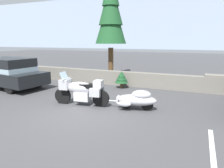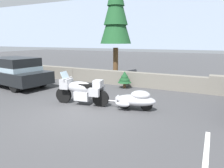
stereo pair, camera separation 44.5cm
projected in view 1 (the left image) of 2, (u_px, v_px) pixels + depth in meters
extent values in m
plane|color=#424244|center=(82.00, 114.00, 7.36)|extent=(80.00, 80.00, 0.00)
cube|color=slate|center=(23.00, 71.00, 14.94)|extent=(8.00, 0.45, 0.81)
cube|color=slate|center=(128.00, 79.00, 11.89)|extent=(8.00, 0.44, 0.80)
cube|color=#99A8BF|center=(194.00, 28.00, 91.35)|extent=(240.00, 80.00, 16.00)
cylinder|color=black|center=(63.00, 96.00, 8.51)|extent=(0.67, 0.23, 0.66)
cylinder|color=black|center=(101.00, 98.00, 8.10)|extent=(0.67, 0.23, 0.66)
cube|color=silver|center=(83.00, 96.00, 8.28)|extent=(0.66, 0.52, 0.36)
ellipsoid|color=#B2B2B7|center=(80.00, 88.00, 8.24)|extent=(1.25, 0.61, 0.48)
cube|color=#B2B2B7|center=(66.00, 84.00, 8.37)|extent=(0.43, 0.57, 0.40)
cube|color=#9EB7C6|center=(64.00, 76.00, 8.31)|extent=(0.25, 0.46, 0.34)
cube|color=black|center=(87.00, 86.00, 8.14)|extent=(0.61, 0.44, 0.16)
cube|color=#B2B2B7|center=(98.00, 84.00, 8.01)|extent=(0.37, 0.44, 0.28)
cube|color=#B2B2B7|center=(95.00, 93.00, 7.79)|extent=(0.42, 0.22, 0.32)
cube|color=#B2B2B7|center=(100.00, 89.00, 8.36)|extent=(0.42, 0.22, 0.32)
cylinder|color=silver|center=(66.00, 79.00, 8.31)|extent=(0.14, 0.70, 0.04)
cylinder|color=silver|center=(64.00, 90.00, 8.45)|extent=(0.26, 0.11, 0.54)
cylinder|color=black|center=(126.00, 103.00, 7.88)|extent=(0.45, 0.16, 0.44)
cylinder|color=black|center=(147.00, 105.00, 7.67)|extent=(0.45, 0.16, 0.44)
ellipsoid|color=#B2B2B7|center=(136.00, 100.00, 7.74)|extent=(1.58, 0.89, 0.40)
ellipsoid|color=#B2B2B7|center=(141.00, 94.00, 7.65)|extent=(0.79, 0.66, 0.32)
cube|color=silver|center=(118.00, 99.00, 7.92)|extent=(0.11, 0.33, 0.24)
ellipsoid|color=#B2B2B7|center=(124.00, 104.00, 7.56)|extent=(0.53, 0.21, 0.20)
ellipsoid|color=#B2B2B7|center=(127.00, 99.00, 8.17)|extent=(0.53, 0.21, 0.20)
cylinder|color=silver|center=(108.00, 101.00, 8.04)|extent=(0.70, 0.15, 0.05)
cylinder|color=black|center=(6.00, 77.00, 12.97)|extent=(0.70, 0.31, 0.68)
cylinder|color=black|center=(10.00, 87.00, 10.08)|extent=(0.70, 0.31, 0.68)
cylinder|color=black|center=(38.00, 81.00, 11.46)|extent=(0.70, 0.31, 0.68)
cube|color=black|center=(7.00, 76.00, 11.47)|extent=(5.03, 2.60, 0.64)
cube|color=black|center=(8.00, 65.00, 11.21)|extent=(2.85, 2.07, 0.70)
cube|color=#9EB7C6|center=(9.00, 69.00, 11.25)|extent=(2.91, 2.12, 0.24)
cylinder|color=brown|center=(111.00, 63.00, 14.07)|extent=(0.34, 0.34, 2.09)
cone|color=#1E5128|center=(111.00, 18.00, 13.46)|extent=(2.05, 2.05, 3.29)
cone|color=#1E5128|center=(111.00, 2.00, 13.25)|extent=(1.59, 1.59, 2.88)
cylinder|color=brown|center=(121.00, 85.00, 11.36)|extent=(0.15, 0.15, 0.27)
cone|color=#194723|center=(122.00, 79.00, 11.28)|extent=(0.75, 0.75, 0.42)
cone|color=#194723|center=(122.00, 76.00, 11.25)|extent=(0.58, 0.58, 0.37)
cone|color=#194723|center=(122.00, 74.00, 11.22)|extent=(0.41, 0.41, 0.32)
cube|color=silver|center=(214.00, 163.00, 4.41)|extent=(0.12, 3.60, 0.01)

